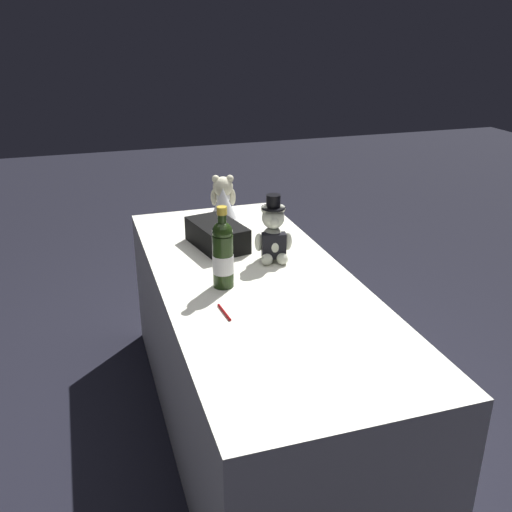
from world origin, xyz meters
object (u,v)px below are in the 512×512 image
(champagne_bottle, at_px, (223,253))
(gift_case_black, at_px, (217,235))
(signing_pen, at_px, (224,311))
(teddy_bear_bride, at_px, (223,204))
(teddy_bear_groom, at_px, (273,235))

(champagne_bottle, height_order, gift_case_black, champagne_bottle)
(champagne_bottle, height_order, signing_pen, champagne_bottle)
(teddy_bear_bride, relative_size, champagne_bottle, 0.78)
(teddy_bear_bride, relative_size, gift_case_black, 0.73)
(teddy_bear_groom, bearing_deg, champagne_bottle, 125.04)
(teddy_bear_groom, height_order, gift_case_black, teddy_bear_groom)
(teddy_bear_groom, xyz_separation_m, champagne_bottle, (-0.19, 0.27, 0.03))
(champagne_bottle, relative_size, signing_pen, 2.49)
(teddy_bear_groom, bearing_deg, teddy_bear_bride, 10.01)
(teddy_bear_groom, xyz_separation_m, signing_pen, (-0.41, 0.33, -0.11))
(signing_pen, bearing_deg, champagne_bottle, -14.64)
(teddy_bear_bride, bearing_deg, gift_case_black, 159.62)
(champagne_bottle, bearing_deg, teddy_bear_bride, -14.75)
(teddy_bear_groom, distance_m, signing_pen, 0.53)
(teddy_bear_groom, distance_m, teddy_bear_bride, 0.51)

